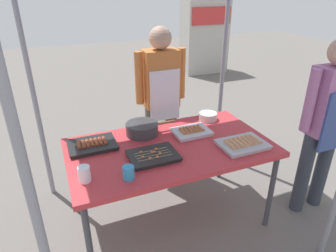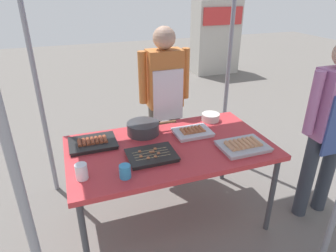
{
  "view_description": "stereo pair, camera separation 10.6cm",
  "coord_description": "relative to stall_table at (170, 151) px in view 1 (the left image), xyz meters",
  "views": [
    {
      "loc": [
        -0.81,
        -1.9,
        1.91
      ],
      "look_at": [
        0.0,
        0.05,
        0.9
      ],
      "focal_mm": 31.94,
      "sensor_mm": 36.0,
      "label": 1
    },
    {
      "loc": [
        -0.71,
        -1.94,
        1.91
      ],
      "look_at": [
        0.0,
        0.05,
        0.9
      ],
      "focal_mm": 31.94,
      "sensor_mm": 36.0,
      "label": 2
    }
  ],
  "objects": [
    {
      "name": "neighbor_stall_left",
      "position": [
        2.64,
        4.27,
        0.11
      ],
      "size": [
        1.02,
        0.56,
        1.6
      ],
      "color": "#B7B2A8",
      "rests_on": "ground"
    },
    {
      "name": "tray_spring_rolls",
      "position": [
        0.52,
        -0.23,
        0.07
      ],
      "size": [
        0.37,
        0.27,
        0.06
      ],
      "color": "#ADADB2",
      "rests_on": "stall_table"
    },
    {
      "name": "drink_cup_near_edge",
      "position": [
        -0.42,
        -0.3,
        0.1
      ],
      "size": [
        0.08,
        0.08,
        0.09
      ],
      "primitive_type": "cylinder",
      "color": "#338CBF",
      "rests_on": "stall_table"
    },
    {
      "name": "cooking_wok",
      "position": [
        -0.14,
        0.28,
        0.11
      ],
      "size": [
        0.43,
        0.27,
        0.1
      ],
      "color": "#38383A",
      "rests_on": "stall_table"
    },
    {
      "name": "stall_table",
      "position": [
        0.0,
        0.0,
        0.0
      ],
      "size": [
        1.6,
        0.9,
        0.75
      ],
      "color": "#C63338",
      "rests_on": "ground"
    },
    {
      "name": "drink_cup_by_wok",
      "position": [
        -0.69,
        -0.22,
        0.11
      ],
      "size": [
        0.08,
        0.08,
        0.11
      ],
      "primitive_type": "cylinder",
      "color": "white",
      "rests_on": "stall_table"
    },
    {
      "name": "customer_nearby",
      "position": [
        1.26,
        -0.33,
        0.22
      ],
      "size": [
        0.52,
        0.23,
        1.56
      ],
      "color": "#333842",
      "rests_on": "ground"
    },
    {
      "name": "vendor_woman",
      "position": [
        0.21,
        0.73,
        0.23
      ],
      "size": [
        0.52,
        0.23,
        1.57
      ],
      "rotation": [
        0.0,
        0.0,
        3.14
      ],
      "color": "#595147",
      "rests_on": "ground"
    },
    {
      "name": "tray_pork_links",
      "position": [
        -0.58,
        0.21,
        0.07
      ],
      "size": [
        0.37,
        0.28,
        0.05
      ],
      "color": "black",
      "rests_on": "stall_table"
    },
    {
      "name": "ground_plane",
      "position": [
        0.0,
        0.0,
        -0.7
      ],
      "size": [
        18.0,
        18.0,
        0.0
      ],
      "primitive_type": "plane",
      "color": "#66605B"
    },
    {
      "name": "tray_grilled_sausages",
      "position": [
        0.25,
        0.12,
        0.07
      ],
      "size": [
        0.31,
        0.23,
        0.05
      ],
      "color": "silver",
      "rests_on": "stall_table"
    },
    {
      "name": "condiment_bowl",
      "position": [
        0.52,
        0.33,
        0.09
      ],
      "size": [
        0.17,
        0.17,
        0.07
      ],
      "primitive_type": "cylinder",
      "color": "silver",
      "rests_on": "stall_table"
    },
    {
      "name": "tray_meat_skewers",
      "position": [
        -0.19,
        -0.12,
        0.07
      ],
      "size": [
        0.36,
        0.27,
        0.04
      ],
      "color": "black",
      "rests_on": "stall_table"
    }
  ]
}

